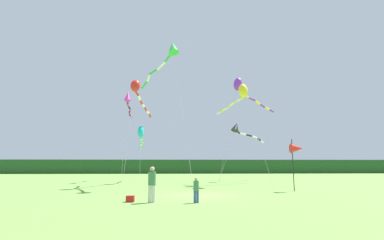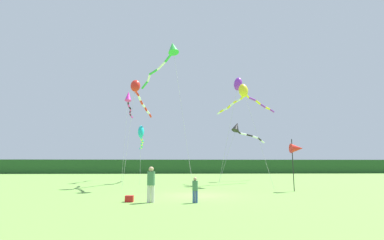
{
  "view_description": "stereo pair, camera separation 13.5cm",
  "coord_description": "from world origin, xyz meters",
  "views": [
    {
      "loc": [
        -1.31,
        -18.18,
        1.88
      ],
      "look_at": [
        0.0,
        6.0,
        5.64
      ],
      "focal_mm": 26.92,
      "sensor_mm": 36.0,
      "label": 1
    },
    {
      "loc": [
        -1.18,
        -18.19,
        1.88
      ],
      "look_at": [
        0.0,
        6.0,
        5.64
      ],
      "focal_mm": 26.92,
      "sensor_mm": 36.0,
      "label": 2
    }
  ],
  "objects": [
    {
      "name": "kite_yellow",
      "position": [
        4.79,
        8.17,
        8.6
      ],
      "size": [
        3.52,
        7.23,
        9.52
      ],
      "color": "#B2B2B2",
      "rests_on": "ground"
    },
    {
      "name": "ground_plane",
      "position": [
        0.0,
        0.0,
        0.0
      ],
      "size": [
        120.0,
        120.0,
        0.0
      ],
      "primitive_type": "plane",
      "color": "#6B9E42"
    },
    {
      "name": "kite_red",
      "position": [
        -4.98,
        7.96,
        8.65
      ],
      "size": [
        1.56,
        7.93,
        9.57
      ],
      "color": "#B2B2B2",
      "rests_on": "ground"
    },
    {
      "name": "banner_flag_pole",
      "position": [
        7.45,
        2.39,
        3.01
      ],
      "size": [
        0.9,
        0.7,
        3.72
      ],
      "color": "black",
      "rests_on": "ground"
    },
    {
      "name": "kite_cyan",
      "position": [
        -5.09,
        12.4,
        5.07
      ],
      "size": [
        1.14,
        6.22,
        6.02
      ],
      "color": "#B2B2B2",
      "rests_on": "ground"
    },
    {
      "name": "person_child",
      "position": [
        -0.31,
        -3.53,
        0.7
      ],
      "size": [
        0.28,
        0.28,
        1.26
      ],
      "color": "#334C8C",
      "rests_on": "ground"
    },
    {
      "name": "cooler_box",
      "position": [
        -3.64,
        -2.94,
        0.16
      ],
      "size": [
        0.4,
        0.4,
        0.31
      ],
      "primitive_type": "cube",
      "color": "red",
      "rests_on": "ground"
    },
    {
      "name": "distant_treeline",
      "position": [
        0.0,
        45.0,
        1.46
      ],
      "size": [
        108.0,
        3.46,
        2.93
      ],
      "primitive_type": "cube",
      "color": "#234C23",
      "rests_on": "ground"
    },
    {
      "name": "kite_black",
      "position": [
        6.07,
        15.03,
        6.02
      ],
      "size": [
        6.78,
        5.75,
        6.92
      ],
      "color": "#B2B2B2",
      "rests_on": "ground"
    },
    {
      "name": "kite_purple",
      "position": [
        5.46,
        10.54,
        9.74
      ],
      "size": [
        7.47,
        5.83,
        10.82
      ],
      "color": "#B2B2B2",
      "rests_on": "ground"
    },
    {
      "name": "kite_magenta",
      "position": [
        -7.02,
        15.2,
        9.42
      ],
      "size": [
        0.97,
        7.75,
        10.36
      ],
      "color": "#B2B2B2",
      "rests_on": "ground"
    },
    {
      "name": "person_adult",
      "position": [
        -2.53,
        -3.3,
        0.99
      ],
      "size": [
        0.39,
        0.39,
        1.78
      ],
      "color": "silver",
      "rests_on": "ground"
    },
    {
      "name": "kite_green",
      "position": [
        -2.08,
        6.33,
        11.65
      ],
      "size": [
        5.04,
        9.05,
        12.62
      ],
      "color": "#B2B2B2",
      "rests_on": "ground"
    }
  ]
}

